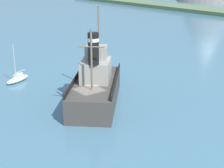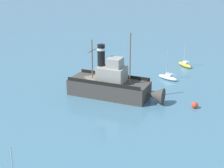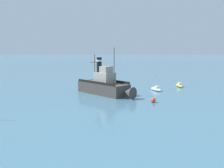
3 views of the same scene
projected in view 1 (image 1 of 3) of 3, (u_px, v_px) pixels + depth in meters
ground_plane at (90, 112)px, 34.52m from camera, size 600.00×600.00×0.00m
old_tugboat at (96, 85)px, 36.95m from camera, size 12.92×12.19×9.90m
sailboat_white at (18, 79)px, 43.61m from camera, size 2.64×3.90×4.90m
mooring_buoy at (104, 67)px, 48.90m from camera, size 0.90×0.90×0.90m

